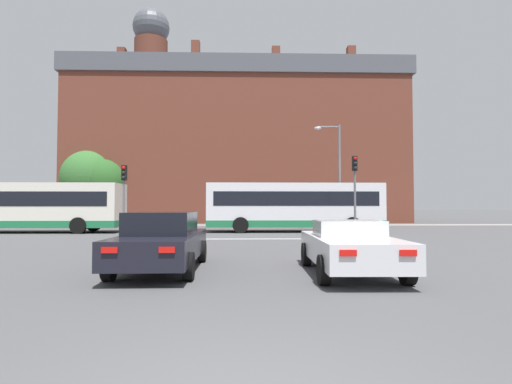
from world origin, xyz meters
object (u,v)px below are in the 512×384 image
street_lamp_junction (336,166)px  car_saloon_left (163,241)px  car_roadster_right (349,246)px  traffic_light_near_left (124,189)px  traffic_light_far_right (311,196)px  traffic_light_near_right (355,183)px  pedestrian_waiting (249,213)px  bus_crossing_trailing (30,206)px  pedestrian_walking_east (299,214)px  bus_crossing_lead (294,206)px

street_lamp_junction → car_saloon_left: bearing=-116.0°
car_roadster_right → traffic_light_near_left: (-8.97, 11.46, 1.93)m
traffic_light_far_right → street_lamp_junction: street_lamp_junction is taller
traffic_light_near_right → car_roadster_right: bearing=-106.2°
traffic_light_far_right → pedestrian_waiting: (-5.41, 0.23, -1.53)m
car_saloon_left → traffic_light_far_right: (7.94, 24.58, 1.81)m
car_roadster_right → pedestrian_waiting: (-2.17, 25.49, 0.38)m
car_saloon_left → bus_crossing_trailing: 19.17m
pedestrian_waiting → car_saloon_left: bearing=107.8°
street_lamp_junction → traffic_light_far_right: bearing=95.0°
car_saloon_left → car_roadster_right: 4.75m
pedestrian_walking_east → car_roadster_right: bearing=89.8°
traffic_light_far_right → car_roadster_right: bearing=-97.3°
traffic_light_far_right → traffic_light_near_right: 13.59m
car_saloon_left → pedestrian_waiting: bearing=83.6°
car_saloon_left → street_lamp_junction: 19.90m
traffic_light_near_left → pedestrian_walking_east: size_ratio=2.23×
bus_crossing_trailing → car_roadster_right: bearing=-134.6°
car_saloon_left → bus_crossing_lead: size_ratio=0.43×
traffic_light_near_left → traffic_light_near_right: 12.37m
bus_crossing_trailing → traffic_light_near_left: traffic_light_near_left is taller
traffic_light_near_left → pedestrian_walking_east: traffic_light_near_left is taller
traffic_light_near_right → pedestrian_walking_east: traffic_light_near_right is taller
car_roadster_right → traffic_light_far_right: traffic_light_far_right is taller
traffic_light_near_right → pedestrian_waiting: 15.01m
pedestrian_waiting → bus_crossing_lead: bearing=130.7°
traffic_light_near_left → car_roadster_right: bearing=-52.0°
bus_crossing_lead → bus_crossing_trailing: 16.89m
traffic_light_far_right → street_lamp_junction: size_ratio=0.51×
bus_crossing_trailing → traffic_light_near_right: (19.62, -4.30, 1.27)m
car_saloon_left → pedestrian_waiting: size_ratio=2.78×
bus_crossing_trailing → bus_crossing_lead: bearing=-89.0°
street_lamp_junction → pedestrian_waiting: 10.03m
traffic_light_near_right → pedestrian_waiting: (-5.57, 13.81, -1.90)m
traffic_light_far_right → pedestrian_waiting: bearing=177.5°
traffic_light_near_left → street_lamp_junction: street_lamp_junction is taller
bus_crossing_trailing → pedestrian_walking_east: (18.49, 9.79, -0.66)m
traffic_light_far_right → pedestrian_waiting: traffic_light_far_right is taller
bus_crossing_lead → pedestrian_waiting: size_ratio=6.40×
traffic_light_far_right → traffic_light_near_right: traffic_light_near_right is taller
street_lamp_junction → pedestrian_waiting: (-6.02, 7.23, -3.47)m
traffic_light_near_left → pedestrian_walking_east: (11.23, 14.30, -1.59)m
bus_crossing_trailing → traffic_light_near_right: size_ratio=2.61×
bus_crossing_lead → traffic_light_near_right: bearing=-149.3°
bus_crossing_lead → pedestrian_walking_east: bus_crossing_lead is taller
traffic_light_near_right → pedestrian_waiting: bearing=112.0°
car_roadster_right → bus_crossing_trailing: 22.79m
car_roadster_right → pedestrian_waiting: 25.59m
pedestrian_walking_east → traffic_light_far_right: bearing=157.2°
bus_crossing_trailing → car_saloon_left: bearing=-143.0°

